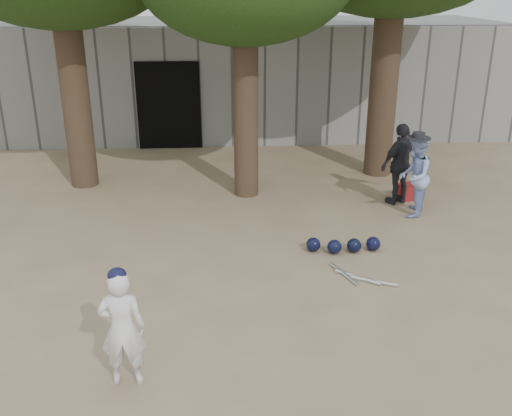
{
  "coord_description": "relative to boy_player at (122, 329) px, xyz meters",
  "views": [
    {
      "loc": [
        0.13,
        -6.68,
        3.99
      ],
      "look_at": [
        0.6,
        1.0,
        0.95
      ],
      "focal_mm": 40.0,
      "sensor_mm": 36.0,
      "label": 1
    }
  ],
  "objects": [
    {
      "name": "spectator_blue",
      "position": [
        4.52,
        4.47,
        0.08
      ],
      "size": [
        0.82,
        0.89,
        1.49
      ],
      "primitive_type": "imported",
      "rotation": [
        0.0,
        0.0,
        4.27
      ],
      "color": "#93AAE4",
      "rests_on": "ground"
    },
    {
      "name": "back_building",
      "position": [
        0.94,
        11.92,
        0.84
      ],
      "size": [
        16.0,
        5.24,
        3.0
      ],
      "color": "gray",
      "rests_on": "ground"
    },
    {
      "name": "helmet_row",
      "position": [
        2.97,
        3.0,
        -0.55
      ],
      "size": [
        1.19,
        0.33,
        0.23
      ],
      "color": "black",
      "rests_on": "ground"
    },
    {
      "name": "bat_pile",
      "position": [
        2.99,
        2.1,
        -0.63
      ],
      "size": [
        0.86,
        0.76,
        0.06
      ],
      "color": "silver",
      "rests_on": "ground"
    },
    {
      "name": "red_bag",
      "position": [
        4.76,
        5.32,
        -0.51
      ],
      "size": [
        0.5,
        0.43,
        0.3
      ],
      "primitive_type": "cube",
      "rotation": [
        0.0,
        0.0,
        0.31
      ],
      "color": "#9F2615",
      "rests_on": "ground"
    },
    {
      "name": "ground",
      "position": [
        0.94,
        1.58,
        -0.66
      ],
      "size": [
        70.0,
        70.0,
        0.0
      ],
      "primitive_type": "plane",
      "color": "#937C5E",
      "rests_on": "ground"
    },
    {
      "name": "boy_player",
      "position": [
        0.0,
        0.0,
        0.0
      ],
      "size": [
        0.49,
        0.32,
        1.32
      ],
      "primitive_type": "imported",
      "rotation": [
        0.0,
        0.0,
        3.16
      ],
      "color": "white",
      "rests_on": "ground"
    },
    {
      "name": "spectator_dark",
      "position": [
        4.46,
        5.09,
        0.13
      ],
      "size": [
        1.0,
        0.75,
        1.57
      ],
      "primitive_type": "imported",
      "rotation": [
        0.0,
        0.0,
        3.6
      ],
      "color": "black",
      "rests_on": "ground"
    }
  ]
}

